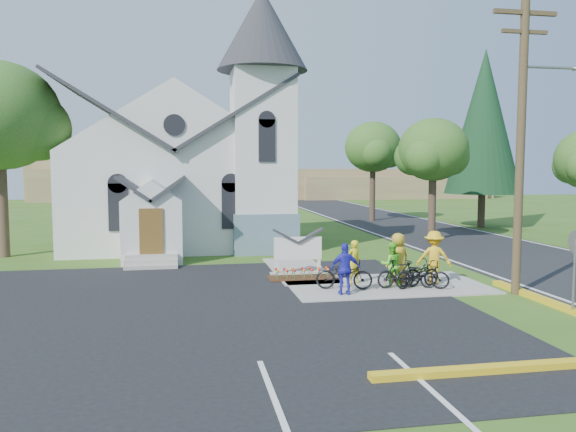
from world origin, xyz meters
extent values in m
plane|color=#355919|center=(0.00, 0.00, 0.00)|extent=(120.00, 120.00, 0.00)
cube|color=black|center=(-7.00, -2.00, 0.01)|extent=(20.00, 16.00, 0.02)
cube|color=black|center=(10.00, 15.00, 0.01)|extent=(8.00, 90.00, 0.02)
cube|color=gray|center=(1.50, 0.50, 0.03)|extent=(7.00, 4.00, 0.05)
cube|color=silver|center=(-6.00, 13.00, 2.50)|extent=(11.00, 9.00, 5.00)
cube|color=slate|center=(-1.70, 9.70, 1.00)|extent=(3.20, 3.20, 2.00)
cube|color=silver|center=(-1.70, 9.70, 4.50)|extent=(3.00, 3.00, 9.00)
cone|color=#26262B|center=(-1.70, 9.70, 11.00)|extent=(4.50, 4.50, 4.00)
cube|color=silver|center=(-7.00, 7.30, 1.40)|extent=(2.60, 2.40, 2.80)
cube|color=brown|center=(-7.00, 6.07, 1.50)|extent=(1.00, 0.10, 2.00)
cube|color=gray|center=(-1.20, 3.20, 0.05)|extent=(2.20, 0.40, 0.10)
cube|color=white|center=(-2.05, 3.20, 0.55)|extent=(0.12, 0.12, 1.00)
cube|color=white|center=(-0.35, 3.20, 0.55)|extent=(0.12, 0.12, 1.00)
cube|color=white|center=(-1.20, 3.20, 1.05)|extent=(1.90, 0.14, 0.90)
cube|color=#361E0E|center=(-1.20, 2.30, 0.04)|extent=(2.60, 1.10, 0.07)
cylinder|color=#413120|center=(5.30, -1.50, 5.00)|extent=(0.28, 0.28, 10.00)
cube|color=#413120|center=(5.30, -1.50, 9.20)|extent=(2.20, 0.14, 0.14)
cube|color=#413120|center=(5.30, -1.50, 8.60)|extent=(1.60, 0.12, 0.12)
cylinder|color=gray|center=(6.40, -1.50, 7.50)|extent=(2.20, 0.10, 0.10)
cylinder|color=gray|center=(5.40, -4.20, 1.10)|extent=(0.07, 0.07, 2.20)
cylinder|color=#3B2A20|center=(-14.00, 10.00, 2.48)|extent=(0.44, 0.44, 4.95)
cylinder|color=#3B2A20|center=(8.50, 12.00, 2.02)|extent=(0.44, 0.44, 4.05)
ellipsoid|color=#285B1F|center=(8.50, 12.00, 5.25)|extent=(4.00, 4.00, 3.60)
cylinder|color=#3B2A20|center=(9.00, 24.00, 2.25)|extent=(0.44, 0.44, 4.50)
ellipsoid|color=#285B1F|center=(9.00, 24.00, 5.82)|extent=(4.40, 4.40, 3.96)
cylinder|color=#3B2A20|center=(15.00, 18.00, 1.20)|extent=(0.50, 0.50, 2.40)
cone|color=black|center=(15.00, 18.00, 7.40)|extent=(5.20, 5.20, 10.00)
cube|color=olive|center=(6.00, 56.00, 2.00)|extent=(60.00, 8.00, 4.00)
cube|color=olive|center=(-10.00, 58.00, 2.80)|extent=(30.00, 6.00, 5.60)
cube|color=olive|center=(22.00, 54.00, 1.50)|extent=(25.00, 6.00, 3.00)
imported|color=yellow|center=(0.39, 0.91, 0.84)|extent=(0.68, 0.58, 1.58)
imported|color=black|center=(-0.21, 0.06, 0.56)|extent=(2.05, 1.15, 1.02)
imported|color=#5DD928|center=(1.54, 0.18, 0.84)|extent=(0.82, 0.67, 1.58)
imported|color=black|center=(1.75, -0.07, 0.55)|extent=(1.70, 0.62, 1.00)
imported|color=#2826C0|center=(-0.40, -0.73, 0.90)|extent=(1.04, 0.53, 1.71)
imported|color=black|center=(2.38, -0.15, 0.54)|extent=(1.96, 1.15, 0.97)
imported|color=yellow|center=(3.27, 0.44, 1.00)|extent=(1.40, 1.07, 1.91)
imported|color=black|center=(2.31, -0.15, 0.49)|extent=(1.52, 0.93, 0.88)
imported|color=gold|center=(2.04, 0.80, 0.96)|extent=(1.00, 0.76, 1.82)
imported|color=black|center=(2.53, -0.27, 0.53)|extent=(1.91, 1.31, 0.95)
camera|label=1|loc=(-5.54, -18.33, 4.25)|focal=35.00mm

